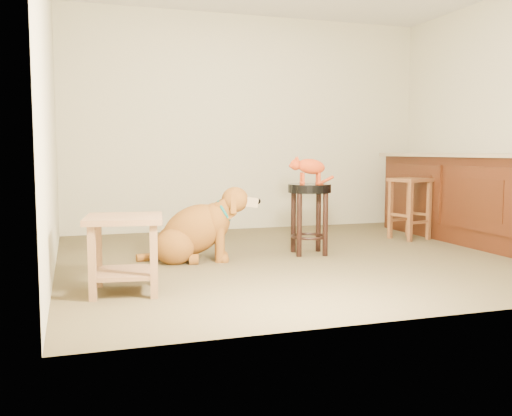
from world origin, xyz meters
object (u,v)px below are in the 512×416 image
object	(u,v)px
padded_stool	(309,205)
side_table	(125,242)
tabby_kitten	(308,167)
wood_stool	(410,208)
golden_retriever	(195,232)

from	to	relation	value
padded_stool	side_table	distance (m)	2.02
padded_stool	tabby_kitten	world-z (taller)	tabby_kitten
wood_stool	side_table	distance (m)	3.51
golden_retriever	wood_stool	bearing A→B (deg)	24.08
wood_stool	tabby_kitten	world-z (taller)	tabby_kitten
wood_stool	side_table	size ratio (longest dim) A/B	1.17
padded_stool	golden_retriever	bearing A→B (deg)	-179.74
padded_stool	tabby_kitten	size ratio (longest dim) A/B	1.42
wood_stool	golden_retriever	world-z (taller)	wood_stool
side_table	tabby_kitten	size ratio (longest dim) A/B	1.24
wood_stool	golden_retriever	distance (m)	2.55
side_table	wood_stool	bearing A→B (deg)	25.03
golden_retriever	tabby_kitten	distance (m)	1.21
side_table	golden_retriever	xyz separation A→B (m)	(0.68, 0.96, -0.09)
wood_stool	side_table	bearing A→B (deg)	-154.97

